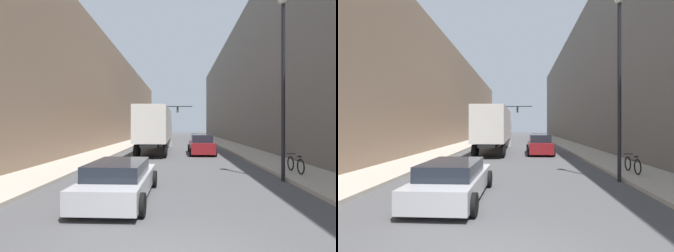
% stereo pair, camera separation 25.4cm
% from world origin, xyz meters
% --- Properties ---
extents(sidewalk_right, '(2.84, 80.00, 0.15)m').
position_xyz_m(sidewalk_right, '(6.32, 30.00, 0.07)').
color(sidewalk_right, '#B2A899').
rests_on(sidewalk_right, ground).
extents(sidewalk_left, '(2.84, 80.00, 0.15)m').
position_xyz_m(sidewalk_left, '(-6.32, 30.00, 0.07)').
color(sidewalk_left, '#B2A899').
rests_on(sidewalk_left, ground).
extents(building_right, '(6.00, 80.00, 15.98)m').
position_xyz_m(building_right, '(10.74, 30.00, 7.99)').
color(building_right, '#66605B').
rests_on(building_right, ground).
extents(building_left, '(6.00, 80.00, 12.30)m').
position_xyz_m(building_left, '(-10.74, 30.00, 6.15)').
color(building_left, '#846B56').
rests_on(building_left, ground).
extents(semi_truck, '(2.47, 14.07, 3.94)m').
position_xyz_m(semi_truck, '(-1.91, 21.07, 2.26)').
color(semi_truck, silver).
rests_on(semi_truck, ground).
extents(sedan_car, '(2.12, 4.67, 1.25)m').
position_xyz_m(sedan_car, '(-1.67, 4.44, 0.61)').
color(sedan_car, '#B7B7BC').
rests_on(sedan_car, ground).
extents(suv_car, '(2.13, 4.83, 1.65)m').
position_xyz_m(suv_car, '(2.09, 18.12, 0.78)').
color(suv_car, maroon).
rests_on(suv_car, ground).
extents(traffic_signal_gantry, '(7.14, 0.35, 5.78)m').
position_xyz_m(traffic_signal_gantry, '(-2.95, 37.66, 4.05)').
color(traffic_signal_gantry, black).
rests_on(traffic_signal_gantry, ground).
extents(street_lamp, '(0.44, 0.44, 8.08)m').
position_xyz_m(street_lamp, '(4.75, 7.44, 5.06)').
color(street_lamp, black).
rests_on(street_lamp, ground).
extents(parked_bicycle, '(0.44, 1.83, 0.86)m').
position_xyz_m(parked_bicycle, '(5.87, 8.82, 0.53)').
color(parked_bicycle, black).
rests_on(parked_bicycle, sidewalk_right).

